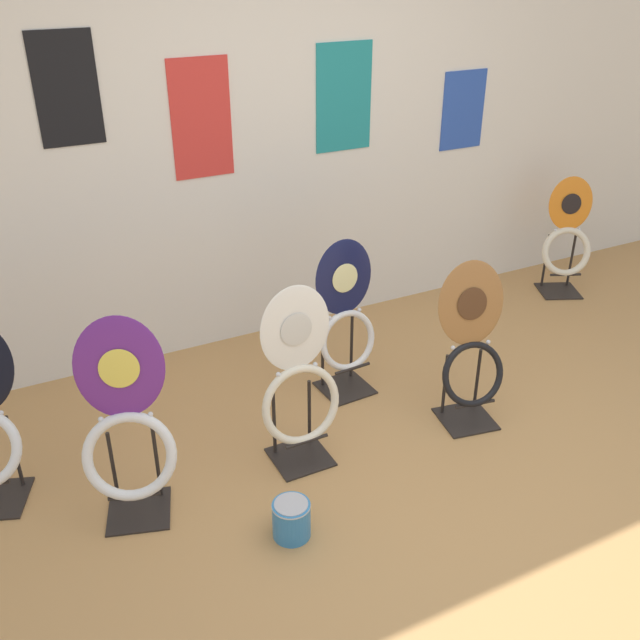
% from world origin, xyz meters
% --- Properties ---
extents(ground_plane, '(14.00, 14.00, 0.00)m').
position_xyz_m(ground_plane, '(0.00, 0.00, 0.00)').
color(ground_plane, '#B7844C').
extents(wall_back, '(8.00, 0.07, 2.60)m').
position_xyz_m(wall_back, '(-0.00, 2.06, 1.30)').
color(wall_back, silver).
rests_on(wall_back, ground_plane).
extents(toilet_seat_display_white_plain, '(0.41, 0.28, 0.95)m').
position_xyz_m(toilet_seat_display_white_plain, '(-0.54, 0.71, 0.42)').
color(toilet_seat_display_white_plain, black).
rests_on(toilet_seat_display_white_plain, ground_plane).
extents(toilet_seat_display_navy_moon, '(0.36, 0.29, 0.92)m').
position_xyz_m(toilet_seat_display_navy_moon, '(-0.04, 1.17, 0.44)').
color(toilet_seat_display_navy_moon, black).
rests_on(toilet_seat_display_navy_moon, ground_plane).
extents(toilet_seat_display_purple_note, '(0.44, 0.35, 0.96)m').
position_xyz_m(toilet_seat_display_purple_note, '(-1.36, 0.71, 0.44)').
color(toilet_seat_display_purple_note, black).
rests_on(toilet_seat_display_purple_note, ground_plane).
extents(toilet_seat_display_orange_sun, '(0.39, 0.37, 0.86)m').
position_xyz_m(toilet_seat_display_orange_sun, '(2.00, 1.58, 0.40)').
color(toilet_seat_display_orange_sun, black).
rests_on(toilet_seat_display_orange_sun, ground_plane).
extents(toilet_seat_display_woodgrain, '(0.40, 0.33, 0.90)m').
position_xyz_m(toilet_seat_display_woodgrain, '(0.41, 0.62, 0.42)').
color(toilet_seat_display_woodgrain, black).
rests_on(toilet_seat_display_woodgrain, ground_plane).
extents(paint_can, '(0.17, 0.17, 0.18)m').
position_xyz_m(paint_can, '(-0.80, 0.26, 0.09)').
color(paint_can, teal).
rests_on(paint_can, ground_plane).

